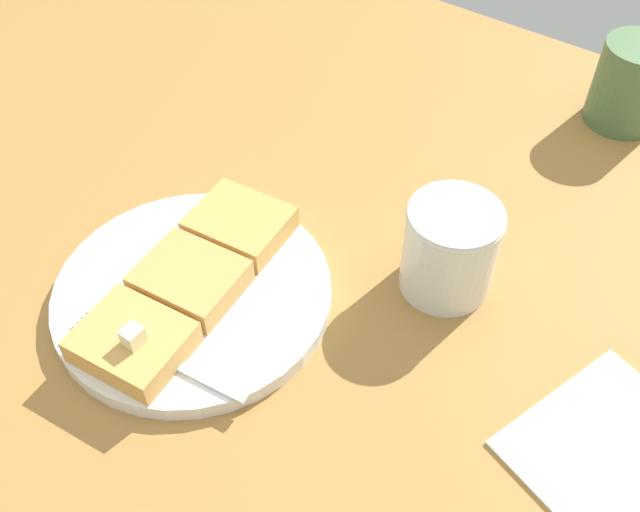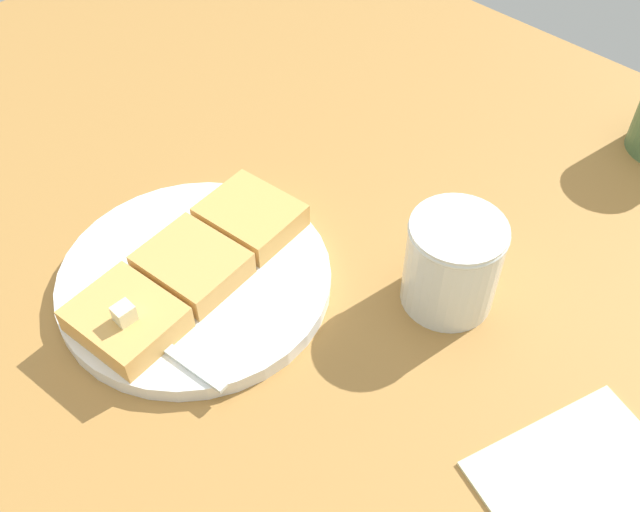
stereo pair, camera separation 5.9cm
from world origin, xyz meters
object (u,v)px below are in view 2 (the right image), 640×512
at_px(plate, 195,278).
at_px(napkin, 587,488).
at_px(fork, 139,331).
at_px(syrup_jar, 452,267).

xyz_separation_m(plate, napkin, (0.08, -0.34, -0.01)).
relative_size(fork, syrup_jar, 1.86).
bearing_deg(plate, napkin, -77.52).
bearing_deg(fork, syrup_jar, -34.13).
xyz_separation_m(plate, fork, (-0.07, -0.02, 0.01)).
bearing_deg(napkin, syrup_jar, 69.04).
bearing_deg(syrup_jar, fork, 145.87).
bearing_deg(syrup_jar, napkin, -110.96).
bearing_deg(syrup_jar, plate, 131.29).
xyz_separation_m(fork, napkin, (0.15, -0.33, -0.02)).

